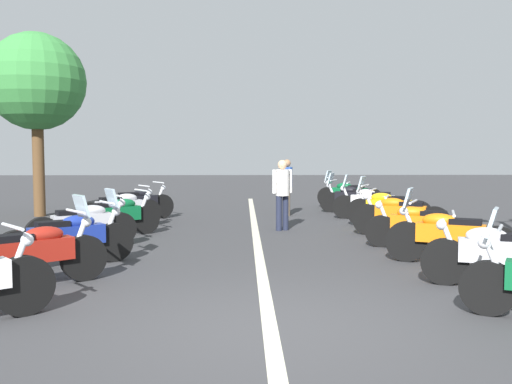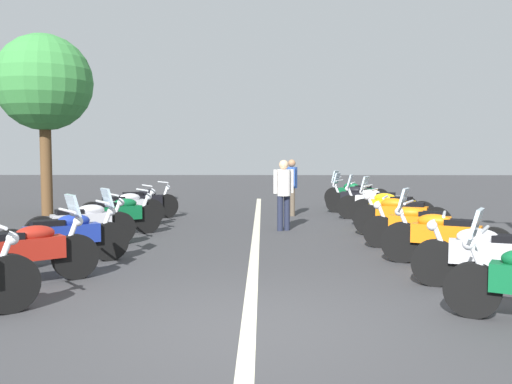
{
  "view_description": "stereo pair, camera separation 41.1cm",
  "coord_description": "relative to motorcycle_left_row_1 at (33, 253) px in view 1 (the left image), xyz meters",
  "views": [
    {
      "loc": [
        -5.39,
        0.27,
        1.78
      ],
      "look_at": [
        6.34,
        0.0,
        0.95
      ],
      "focal_mm": 38.33,
      "sensor_mm": 36.0,
      "label": 1
    },
    {
      "loc": [
        -5.39,
        -0.14,
        1.78
      ],
      "look_at": [
        6.34,
        0.0,
        0.95
      ],
      "focal_mm": 38.33,
      "sensor_mm": 36.0,
      "label": 2
    }
  ],
  "objects": [
    {
      "name": "bystander_1",
      "position": [
        8.4,
        -4.02,
        0.47
      ],
      "size": [
        0.52,
        0.32,
        1.61
      ],
      "rotation": [
        0.0,
        0.0,
        4.93
      ],
      "color": "brown",
      "rests_on": "ground_plane"
    },
    {
      "name": "motorcycle_right_row_5",
      "position": [
        5.9,
        -6.27,
        0.01
      ],
      "size": [
        1.11,
        1.89,
        1.23
      ],
      "rotation": [
        0.0,
        0.0,
        1.08
      ],
      "color": "black",
      "rests_on": "ground_plane"
    },
    {
      "name": "motorcycle_right_row_7",
      "position": [
        8.98,
        -6.06,
        -0.01
      ],
      "size": [
        1.12,
        1.96,
        1.2
      ],
      "rotation": [
        0.0,
        0.0,
        1.11
      ],
      "color": "black",
      "rests_on": "ground_plane"
    },
    {
      "name": "motorcycle_left_row_1",
      "position": [
        0.0,
        0.0,
        0.0
      ],
      "size": [
        1.42,
        1.71,
        1.21
      ],
      "rotation": [
        0.0,
        0.0,
        -0.89
      ],
      "color": "black",
      "rests_on": "ground_plane"
    },
    {
      "name": "motorcycle_right_row_4",
      "position": [
        4.39,
        -6.13,
        -0.0
      ],
      "size": [
        1.03,
        1.94,
        1.02
      ],
      "rotation": [
        0.0,
        0.0,
        1.15
      ],
      "color": "black",
      "rests_on": "ground_plane"
    },
    {
      "name": "bystander_0",
      "position": [
        5.38,
        -3.68,
        0.49
      ],
      "size": [
        0.32,
        0.48,
        1.63
      ],
      "rotation": [
        0.0,
        0.0,
        0.5
      ],
      "color": "#1E2338",
      "rests_on": "ground_plane"
    },
    {
      "name": "motorcycle_left_row_5",
      "position": [
        5.93,
        0.18,
        -0.01
      ],
      "size": [
        1.26,
        1.85,
        1.01
      ],
      "rotation": [
        0.0,
        0.0,
        -1.0
      ],
      "color": "black",
      "rests_on": "ground_plane"
    },
    {
      "name": "motorcycle_left_row_4",
      "position": [
        4.55,
        -0.05,
        -0.02
      ],
      "size": [
        1.24,
        1.71,
        0.99
      ],
      "rotation": [
        0.0,
        0.0,
        -0.97
      ],
      "color": "black",
      "rests_on": "ground_plane"
    },
    {
      "name": "motorcycle_right_row_6",
      "position": [
        7.45,
        -6.24,
        0.0
      ],
      "size": [
        0.94,
        2.1,
        1.21
      ],
      "rotation": [
        0.0,
        0.0,
        1.26
      ],
      "color": "black",
      "rests_on": "ground_plane"
    },
    {
      "name": "motorcycle_left_row_3",
      "position": [
        3.01,
        0.21,
        -0.01
      ],
      "size": [
        1.23,
        1.82,
        1.0
      ],
      "rotation": [
        0.0,
        0.0,
        -1.01
      ],
      "color": "black",
      "rests_on": "ground_plane"
    },
    {
      "name": "roadside_tree_0",
      "position": [
        8.4,
        3.02,
        3.29
      ],
      "size": [
        2.72,
        2.72,
        5.15
      ],
      "color": "brown",
      "rests_on": "ground_plane"
    },
    {
      "name": "motorcycle_left_row_6",
      "position": [
        7.44,
        0.08,
        -0.0
      ],
      "size": [
        1.36,
        1.86,
        1.01
      ],
      "rotation": [
        0.0,
        0.0,
        -0.96
      ],
      "color": "black",
      "rests_on": "ground_plane"
    },
    {
      "name": "motorcycle_right_row_2",
      "position": [
        1.39,
        -6.05,
        0.01
      ],
      "size": [
        1.07,
        1.89,
        1.22
      ],
      "rotation": [
        0.0,
        0.0,
        1.11
      ],
      "color": "black",
      "rests_on": "ground_plane"
    },
    {
      "name": "motorcycle_right_row_8",
      "position": [
        10.5,
        -6.21,
        0.01
      ],
      "size": [
        1.18,
        1.98,
        1.22
      ],
      "rotation": [
        0.0,
        0.0,
        1.07
      ],
      "color": "black",
      "rests_on": "ground_plane"
    },
    {
      "name": "ground_plane",
      "position": [
        -1.79,
        -3.05,
        -0.47
      ],
      "size": [
        80.0,
        80.0,
        0.0
      ],
      "primitive_type": "plane",
      "color": "#38383A"
    },
    {
      "name": "lane_centre_stripe",
      "position": [
        3.72,
        -3.05,
        -0.46
      ],
      "size": [
        21.11,
        0.16,
        0.01
      ],
      "primitive_type": "cube",
      "color": "beige",
      "rests_on": "ground_plane"
    },
    {
      "name": "motorcycle_right_row_1",
      "position": [
        -0.14,
        -6.15,
        -0.01
      ],
      "size": [
        0.94,
        1.96,
        0.99
      ],
      "rotation": [
        0.0,
        0.0,
        1.23
      ],
      "color": "black",
      "rests_on": "ground_plane"
    },
    {
      "name": "motorcycle_right_row_3",
      "position": [
        2.86,
        -6.07,
        -0.02
      ],
      "size": [
        0.95,
        1.99,
        0.98
      ],
      "rotation": [
        0.0,
        0.0,
        1.23
      ],
      "color": "black",
      "rests_on": "ground_plane"
    },
    {
      "name": "motorcycle_left_row_2",
      "position": [
        1.38,
        -0.04,
        0.0
      ],
      "size": [
        1.33,
        1.85,
        1.21
      ],
      "rotation": [
        0.0,
        0.0,
        -0.97
      ],
      "color": "black",
      "rests_on": "ground_plane"
    }
  ]
}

